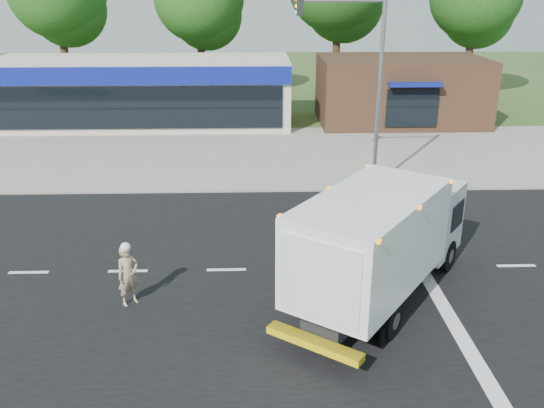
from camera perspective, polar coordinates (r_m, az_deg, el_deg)
The scene contains 10 objects.
ground at distance 17.89m, azimuth 5.16°, elevation -6.42°, with size 120.00×120.00×0.00m, color #385123.
road_asphalt at distance 17.88m, azimuth 5.16°, elevation -6.40°, with size 60.00×14.00×0.02m, color black.
sidewalk at distance 25.39m, azimuth 3.06°, elevation 2.24°, with size 60.00×2.40×0.12m, color gray.
parking_apron at distance 30.94m, azimuth 2.20°, elevation 5.61°, with size 60.00×9.00×0.02m, color gray.
lane_markings at distance 16.92m, azimuth 10.28°, elevation -8.33°, with size 55.20×7.00×0.01m.
ems_box_truck at distance 15.64m, azimuth 10.87°, elevation -3.18°, with size 6.23×7.37×3.30m.
emergency_worker at distance 16.06m, azimuth -14.06°, elevation -6.75°, with size 0.75×0.72×1.83m.
retail_strip_mall at distance 36.88m, azimuth -12.74°, elevation 10.81°, with size 18.00×6.20×4.00m.
brown_storefront at distance 37.39m, azimuth 12.59°, elevation 10.94°, with size 10.00×6.70×4.00m.
traffic_signal_pole at distance 24.00m, azimuth 9.16°, elevation 12.86°, with size 3.51×0.25×8.00m.
Camera 1 is at (-2.06, -15.76, 8.21)m, focal length 38.00 mm.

